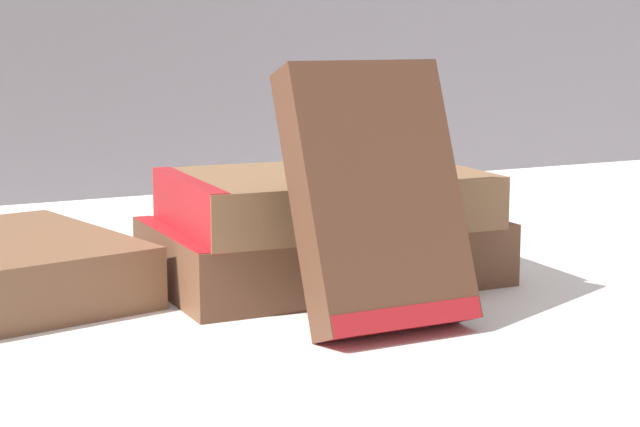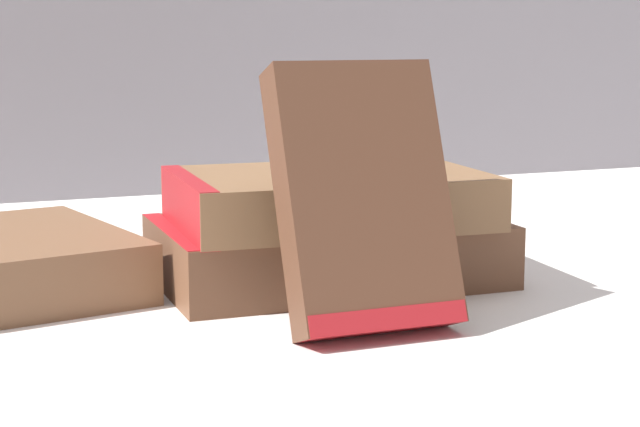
% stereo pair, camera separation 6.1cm
% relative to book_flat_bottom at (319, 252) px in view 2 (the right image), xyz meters
% --- Properties ---
extents(ground_plane, '(3.00, 3.00, 0.00)m').
position_rel_book_flat_bottom_xyz_m(ground_plane, '(-0.03, -0.02, -0.02)').
color(ground_plane, silver).
extents(book_flat_bottom, '(0.22, 0.14, 0.04)m').
position_rel_book_flat_bottom_xyz_m(book_flat_bottom, '(0.00, 0.00, 0.00)').
color(book_flat_bottom, brown).
rests_on(book_flat_bottom, ground_plane).
extents(book_flat_top, '(0.21, 0.15, 0.03)m').
position_rel_book_flat_bottom_xyz_m(book_flat_top, '(-0.00, -0.01, 0.04)').
color(book_flat_top, brown).
rests_on(book_flat_top, book_flat_bottom).
extents(book_leaning_front, '(0.09, 0.08, 0.15)m').
position_rel_book_flat_bottom_xyz_m(book_leaning_front, '(-0.02, -0.12, 0.05)').
color(book_leaning_front, '#4C2D1E').
rests_on(book_leaning_front, ground_plane).
extents(pocket_watch, '(0.06, 0.06, 0.01)m').
position_rel_book_flat_bottom_xyz_m(pocket_watch, '(0.03, -0.01, 0.06)').
color(pocket_watch, silver).
rests_on(pocket_watch, book_flat_top).
extents(reading_glasses, '(0.11, 0.07, 0.00)m').
position_rel_book_flat_bottom_xyz_m(reading_glasses, '(-0.03, 0.15, -0.02)').
color(reading_glasses, '#ADADB2').
rests_on(reading_glasses, ground_plane).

